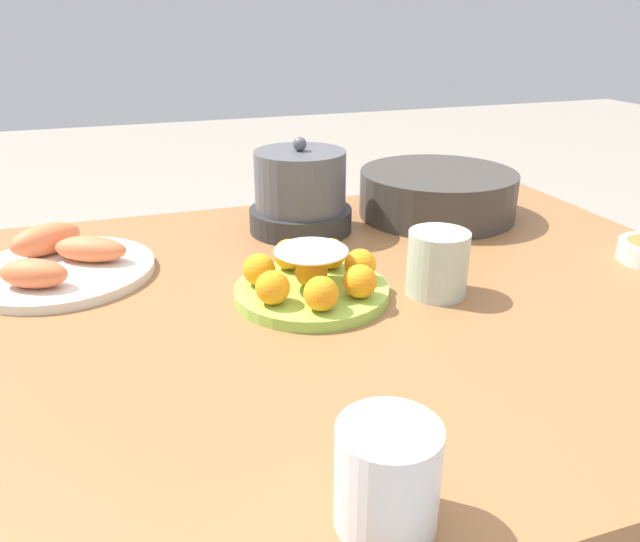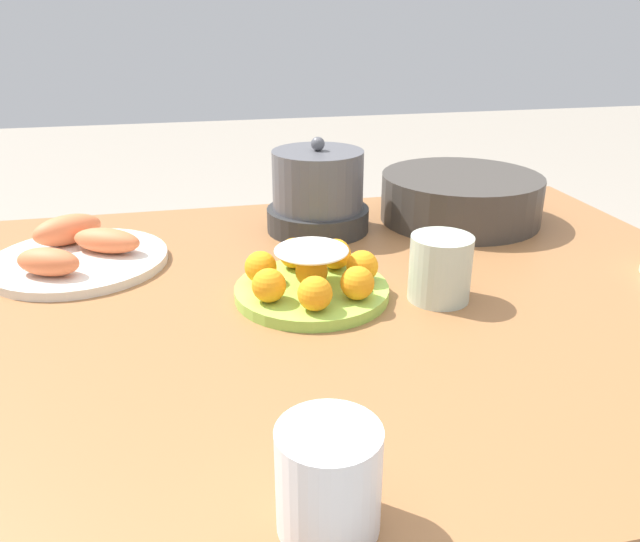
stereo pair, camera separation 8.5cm
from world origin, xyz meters
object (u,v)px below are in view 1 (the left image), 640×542
(cake_plate, at_px, (312,278))
(serving_bowl, at_px, (437,192))
(cup_near, at_px, (387,476))
(warming_pot, at_px, (300,194))
(cup_far, at_px, (437,263))
(seafood_platter, at_px, (60,263))
(dining_table, at_px, (328,360))

(cake_plate, distance_m, serving_bowl, 0.44)
(cup_near, distance_m, warming_pot, 0.70)
(cup_near, xyz_separation_m, cup_far, (0.24, 0.37, 0.00))
(serving_bowl, distance_m, warming_pot, 0.27)
(seafood_platter, distance_m, warming_pot, 0.41)
(serving_bowl, bearing_deg, warming_pot, 179.89)
(serving_bowl, distance_m, seafood_platter, 0.68)
(cup_near, relative_size, cup_far, 0.98)
(cup_near, bearing_deg, cup_far, 56.56)
(cup_far, bearing_deg, serving_bowl, 61.53)
(dining_table, height_order, cup_near, cup_near)
(seafood_platter, bearing_deg, warming_pot, 11.10)
(seafood_platter, bearing_deg, cup_near, -66.69)
(seafood_platter, distance_m, cup_far, 0.56)
(dining_table, bearing_deg, seafood_platter, 149.66)
(dining_table, relative_size, cake_plate, 5.79)
(cup_far, bearing_deg, dining_table, 167.50)
(dining_table, distance_m, serving_bowl, 0.45)
(cake_plate, height_order, serving_bowl, serving_bowl)
(cake_plate, bearing_deg, dining_table, -28.68)
(cup_far, bearing_deg, warming_pot, 107.54)
(cake_plate, relative_size, serving_bowl, 0.72)
(dining_table, distance_m, warming_pot, 0.34)
(cake_plate, bearing_deg, serving_bowl, 38.83)
(dining_table, relative_size, cup_near, 13.94)
(dining_table, relative_size, warming_pot, 6.78)
(warming_pot, bearing_deg, serving_bowl, -0.11)
(cup_far, height_order, warming_pot, warming_pot)
(cake_plate, height_order, cup_near, cup_near)
(dining_table, xyz_separation_m, cup_far, (0.15, -0.03, 0.14))
(cake_plate, distance_m, cup_near, 0.42)
(cake_plate, distance_m, seafood_platter, 0.39)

